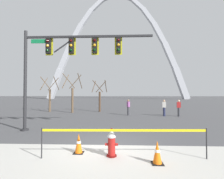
{
  "coord_description": "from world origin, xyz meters",
  "views": [
    {
      "loc": [
        0.59,
        -7.11,
        2.23
      ],
      "look_at": [
        0.1,
        5.0,
        2.5
      ],
      "focal_mm": 26.77,
      "sensor_mm": 36.0,
      "label": 1
    }
  ],
  "objects_px": {
    "traffic_cone_mid_sidewalk": "(157,153)",
    "fire_hydrant": "(112,143)",
    "pedestrian_standing_center": "(164,108)",
    "pedestrian_walking_right": "(128,107)",
    "monument_arch": "(117,51)",
    "traffic_signal_gantry": "(65,57)",
    "pedestrian_walking_left": "(179,108)",
    "traffic_cone_by_hydrant": "(79,144)"
  },
  "relations": [
    {
      "from": "monument_arch",
      "to": "fire_hydrant",
      "type": "bearing_deg",
      "value": -89.67
    },
    {
      "from": "traffic_cone_by_hydrant",
      "to": "traffic_signal_gantry",
      "type": "bearing_deg",
      "value": 115.86
    },
    {
      "from": "traffic_cone_mid_sidewalk",
      "to": "monument_arch",
      "type": "distance_m",
      "value": 61.23
    },
    {
      "from": "pedestrian_walking_left",
      "to": "traffic_cone_by_hydrant",
      "type": "bearing_deg",
      "value": -125.56
    },
    {
      "from": "fire_hydrant",
      "to": "traffic_cone_mid_sidewalk",
      "type": "distance_m",
      "value": 1.58
    },
    {
      "from": "traffic_cone_by_hydrant",
      "to": "traffic_signal_gantry",
      "type": "xyz_separation_m",
      "value": [
        -1.75,
        3.6,
        4.05
      ]
    },
    {
      "from": "traffic_cone_by_hydrant",
      "to": "traffic_cone_mid_sidewalk",
      "type": "height_order",
      "value": "same"
    },
    {
      "from": "traffic_cone_mid_sidewalk",
      "to": "traffic_signal_gantry",
      "type": "bearing_deg",
      "value": 135.12
    },
    {
      "from": "traffic_cone_mid_sidewalk",
      "to": "pedestrian_walking_left",
      "type": "distance_m",
      "value": 11.91
    },
    {
      "from": "traffic_signal_gantry",
      "to": "pedestrian_walking_right",
      "type": "bearing_deg",
      "value": 59.63
    },
    {
      "from": "fire_hydrant",
      "to": "traffic_cone_by_hydrant",
      "type": "height_order",
      "value": "fire_hydrant"
    },
    {
      "from": "pedestrian_walking_left",
      "to": "pedestrian_walking_right",
      "type": "xyz_separation_m",
      "value": [
        -4.81,
        0.6,
        0.0
      ]
    },
    {
      "from": "traffic_cone_by_hydrant",
      "to": "pedestrian_walking_right",
      "type": "height_order",
      "value": "pedestrian_walking_right"
    },
    {
      "from": "fire_hydrant",
      "to": "monument_arch",
      "type": "distance_m",
      "value": 60.62
    },
    {
      "from": "traffic_cone_by_hydrant",
      "to": "pedestrian_walking_left",
      "type": "relative_size",
      "value": 0.46
    },
    {
      "from": "traffic_cone_by_hydrant",
      "to": "pedestrian_walking_left",
      "type": "height_order",
      "value": "pedestrian_walking_left"
    },
    {
      "from": "pedestrian_walking_left",
      "to": "pedestrian_walking_right",
      "type": "relative_size",
      "value": 1.0
    },
    {
      "from": "pedestrian_standing_center",
      "to": "pedestrian_walking_right",
      "type": "relative_size",
      "value": 1.0
    },
    {
      "from": "traffic_signal_gantry",
      "to": "traffic_cone_mid_sidewalk",
      "type": "bearing_deg",
      "value": -44.88
    },
    {
      "from": "pedestrian_walking_left",
      "to": "pedestrian_walking_right",
      "type": "bearing_deg",
      "value": 172.85
    },
    {
      "from": "monument_arch",
      "to": "pedestrian_walking_left",
      "type": "xyz_separation_m",
      "value": [
        6.37,
        -47.5,
        -17.53
      ]
    },
    {
      "from": "fire_hydrant",
      "to": "pedestrian_walking_left",
      "type": "relative_size",
      "value": 0.62
    },
    {
      "from": "fire_hydrant",
      "to": "pedestrian_walking_right",
      "type": "bearing_deg",
      "value": 83.68
    },
    {
      "from": "traffic_cone_mid_sidewalk",
      "to": "fire_hydrant",
      "type": "bearing_deg",
      "value": 158.64
    },
    {
      "from": "pedestrian_walking_left",
      "to": "traffic_cone_mid_sidewalk",
      "type": "bearing_deg",
      "value": -112.55
    },
    {
      "from": "traffic_signal_gantry",
      "to": "pedestrian_standing_center",
      "type": "bearing_deg",
      "value": 41.13
    },
    {
      "from": "traffic_cone_mid_sidewalk",
      "to": "traffic_signal_gantry",
      "type": "relative_size",
      "value": 0.09
    },
    {
      "from": "pedestrian_standing_center",
      "to": "fire_hydrant",
      "type": "bearing_deg",
      "value": -113.93
    },
    {
      "from": "traffic_cone_by_hydrant",
      "to": "pedestrian_standing_center",
      "type": "relative_size",
      "value": 0.46
    },
    {
      "from": "traffic_signal_gantry",
      "to": "monument_arch",
      "type": "height_order",
      "value": "monument_arch"
    },
    {
      "from": "traffic_cone_by_hydrant",
      "to": "traffic_cone_mid_sidewalk",
      "type": "xyz_separation_m",
      "value": [
        2.7,
        -0.83,
        0.0
      ]
    },
    {
      "from": "traffic_cone_by_hydrant",
      "to": "fire_hydrant",
      "type": "bearing_deg",
      "value": -11.64
    },
    {
      "from": "monument_arch",
      "to": "pedestrian_walking_right",
      "type": "height_order",
      "value": "monument_arch"
    },
    {
      "from": "pedestrian_standing_center",
      "to": "monument_arch",
      "type": "bearing_deg",
      "value": 96.04
    },
    {
      "from": "pedestrian_standing_center",
      "to": "pedestrian_walking_left",
      "type": "bearing_deg",
      "value": -5.32
    },
    {
      "from": "traffic_cone_by_hydrant",
      "to": "pedestrian_standing_center",
      "type": "bearing_deg",
      "value": 60.12
    },
    {
      "from": "monument_arch",
      "to": "pedestrian_standing_center",
      "type": "height_order",
      "value": "monument_arch"
    },
    {
      "from": "pedestrian_standing_center",
      "to": "traffic_cone_by_hydrant",
      "type": "bearing_deg",
      "value": -119.88
    },
    {
      "from": "pedestrian_walking_left",
      "to": "fire_hydrant",
      "type": "bearing_deg",
      "value": -120.08
    },
    {
      "from": "traffic_cone_by_hydrant",
      "to": "pedestrian_walking_left",
      "type": "bearing_deg",
      "value": 54.44
    },
    {
      "from": "traffic_cone_by_hydrant",
      "to": "pedestrian_walking_left",
      "type": "distance_m",
      "value": 12.5
    },
    {
      "from": "traffic_signal_gantry",
      "to": "monument_arch",
      "type": "relative_size",
      "value": 0.14
    }
  ]
}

